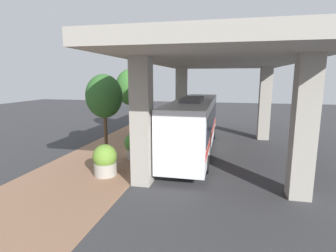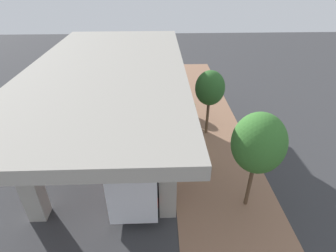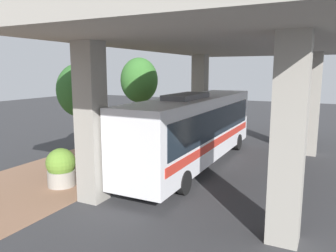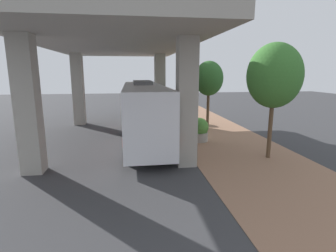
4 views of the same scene
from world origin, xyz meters
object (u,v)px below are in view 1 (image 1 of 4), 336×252
fire_hydrant (136,159)px  planter_front (149,136)px  bus (194,122)px  street_tree_near (131,87)px  street_tree_far (104,97)px  planter_middle (105,160)px  planter_back (134,145)px

fire_hydrant → planter_front: 5.18m
bus → planter_front: (-3.53, 0.93, -1.35)m
street_tree_near → street_tree_far: street_tree_near is taller
fire_hydrant → planter_middle: planter_middle is taller
planter_middle → bus: bearing=54.2°
planter_front → planter_middle: bearing=-94.3°
planter_middle → street_tree_far: (-1.21, 2.71, 3.14)m
planter_back → street_tree_near: size_ratio=0.29×
fire_hydrant → planter_front: bearing=98.5°
street_tree_near → planter_front: bearing=-54.2°
bus → planter_back: (-3.51, -2.45, -1.21)m
street_tree_near → planter_middle: bearing=-77.5°
street_tree_near → street_tree_far: 7.68m
planter_front → street_tree_near: street_tree_near is taller
street_tree_far → planter_middle: bearing=-65.9°
planter_middle → street_tree_far: street_tree_far is taller
planter_front → street_tree_far: bearing=-114.2°
fire_hydrant → planter_middle: 1.87m
planter_front → street_tree_near: (-2.77, 3.83, 3.52)m
bus → street_tree_near: 8.19m
planter_middle → street_tree_far: bearing=114.1°
planter_middle → street_tree_far: 4.32m
fire_hydrant → street_tree_far: bearing=151.3°
planter_back → street_tree_near: bearing=111.2°
planter_front → fire_hydrant: bearing=-81.5°
bus → planter_front: 3.89m
fire_hydrant → planter_front: (-0.76, 5.12, 0.21)m
street_tree_far → planter_back: bearing=13.0°
fire_hydrant → planter_middle: size_ratio=0.63×
bus → planter_back: bus is taller
planter_front → planter_back: bearing=-89.6°
bus → fire_hydrant: size_ratio=11.86×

